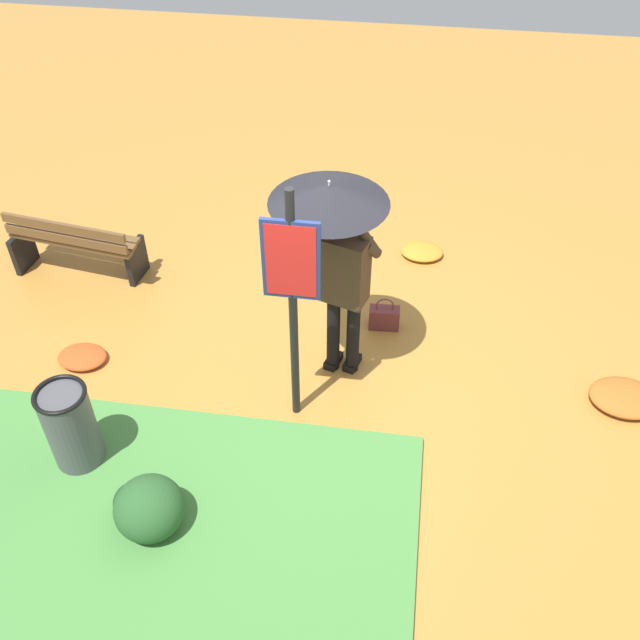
{
  "coord_description": "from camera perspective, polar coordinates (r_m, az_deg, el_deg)",
  "views": [
    {
      "loc": [
        -0.6,
        4.57,
        4.95
      ],
      "look_at": [
        0.05,
        0.13,
        0.85
      ],
      "focal_mm": 40.67,
      "sensor_mm": 36.0,
      "label": 1
    }
  ],
  "objects": [
    {
      "name": "ground_plane",
      "position": [
        6.77,
        0.55,
        -4.65
      ],
      "size": [
        18.0,
        18.0,
        0.0
      ],
      "primitive_type": "plane",
      "color": "#B27A33"
    },
    {
      "name": "grass_verge",
      "position": [
        5.7,
        -19.67,
        -21.81
      ],
      "size": [
        4.8,
        4.0,
        0.05
      ],
      "color": "#47843D",
      "rests_on": "ground_plane"
    },
    {
      "name": "person_with_umbrella",
      "position": [
        5.85,
        1.28,
        6.84
      ],
      "size": [
        0.96,
        0.96,
        2.04
      ],
      "color": "black",
      "rests_on": "ground_plane"
    },
    {
      "name": "info_sign_post",
      "position": [
        5.49,
        -2.21,
        2.66
      ],
      "size": [
        0.44,
        0.07,
        2.3
      ],
      "color": "black",
      "rests_on": "ground_plane"
    },
    {
      "name": "handbag",
      "position": [
        7.21,
        5.07,
        0.21
      ],
      "size": [
        0.31,
        0.16,
        0.37
      ],
      "color": "brown",
      "rests_on": "ground_plane"
    },
    {
      "name": "park_bench",
      "position": [
        8.1,
        -18.78,
        5.7
      ],
      "size": [
        1.4,
        0.55,
        0.75
      ],
      "color": "black",
      "rests_on": "ground_plane"
    },
    {
      "name": "trash_bin",
      "position": [
        6.17,
        -18.99,
        -8.02
      ],
      "size": [
        0.42,
        0.42,
        0.83
      ],
      "color": "#4C4C51",
      "rests_on": "ground_plane"
    },
    {
      "name": "shrub_cluster",
      "position": [
        5.79,
        -13.5,
        -14.12
      ],
      "size": [
        0.59,
        0.53,
        0.48
      ],
      "color": "#285628",
      "rests_on": "ground_plane"
    },
    {
      "name": "leaf_pile_near_person",
      "position": [
        7.07,
        22.88,
        -5.65
      ],
      "size": [
        0.63,
        0.5,
        0.14
      ],
      "color": "#A86023",
      "rests_on": "ground_plane"
    },
    {
      "name": "leaf_pile_by_bench",
      "position": [
        8.23,
        8.01,
        5.37
      ],
      "size": [
        0.48,
        0.38,
        0.1
      ],
      "color": "#C68428",
      "rests_on": "ground_plane"
    },
    {
      "name": "leaf_pile_far_path",
      "position": [
        7.26,
        -18.19,
        -2.77
      ],
      "size": [
        0.47,
        0.37,
        0.1
      ],
      "color": "#B74C1E",
      "rests_on": "ground_plane"
    }
  ]
}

